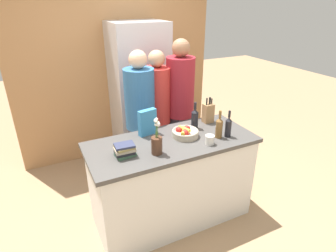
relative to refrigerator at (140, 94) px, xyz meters
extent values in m
plane|color=#A37F5B|center=(-0.20, -1.38, -0.96)|extent=(14.00, 14.00, 0.00)
cube|color=silver|center=(-0.20, -1.38, -0.52)|extent=(1.58, 0.68, 0.89)
cube|color=#474442|center=(-0.20, -1.38, -0.05)|extent=(1.65, 0.71, 0.04)
cube|color=#AD7A4C|center=(-0.20, 0.36, 0.34)|extent=(2.85, 0.12, 2.60)
cube|color=#B7B7BC|center=(0.00, 0.00, 0.00)|extent=(0.72, 0.60, 1.92)
cylinder|color=#B7B7BC|center=(-0.05, -0.31, 0.10)|extent=(0.02, 0.02, 1.06)
cylinder|color=tan|center=(-0.04, -1.35, 0.00)|extent=(0.26, 0.26, 0.06)
torus|color=tan|center=(-0.04, -1.35, 0.03)|extent=(0.26, 0.26, 0.02)
sphere|color=red|center=(-0.05, -1.40, 0.03)|extent=(0.07, 0.07, 0.07)
sphere|color=red|center=(-0.04, -1.34, 0.03)|extent=(0.08, 0.08, 0.08)
sphere|color=red|center=(-0.09, -1.32, 0.04)|extent=(0.07, 0.07, 0.07)
sphere|color=red|center=(-0.01, -1.34, 0.04)|extent=(0.07, 0.07, 0.07)
sphere|color=red|center=(-0.07, -1.41, 0.04)|extent=(0.08, 0.08, 0.08)
cylinder|color=yellow|center=(-0.07, -1.38, 0.05)|extent=(0.13, 0.15, 0.03)
cylinder|color=yellow|center=(-0.05, -1.37, 0.06)|extent=(0.07, 0.14, 0.03)
cube|color=#A87A4C|center=(0.36, -1.15, 0.07)|extent=(0.11, 0.09, 0.21)
cylinder|color=black|center=(0.33, -1.17, 0.21)|extent=(0.01, 0.01, 0.09)
cylinder|color=black|center=(0.34, -1.14, 0.21)|extent=(0.01, 0.01, 0.08)
cylinder|color=black|center=(0.36, -1.16, 0.22)|extent=(0.01, 0.01, 0.09)
cylinder|color=black|center=(0.38, -1.15, 0.21)|extent=(0.01, 0.01, 0.08)
cylinder|color=black|center=(0.40, -1.15, 0.20)|extent=(0.01, 0.01, 0.07)
cylinder|color=#4C2D1E|center=(-0.43, -1.53, 0.05)|extent=(0.10, 0.10, 0.16)
cylinder|color=#477538|center=(-0.41, -1.53, 0.20)|extent=(0.01, 0.02, 0.14)
sphere|color=white|center=(-0.41, -1.53, 0.26)|extent=(0.03, 0.03, 0.03)
cylinder|color=#477538|center=(-0.42, -1.53, 0.21)|extent=(0.02, 0.02, 0.17)
sphere|color=white|center=(-0.42, -1.52, 0.29)|extent=(0.03, 0.03, 0.03)
cylinder|color=#477538|center=(-0.43, -1.53, 0.21)|extent=(0.02, 0.01, 0.16)
sphere|color=white|center=(-0.43, -1.53, 0.28)|extent=(0.03, 0.03, 0.03)
cylinder|color=#477538|center=(-0.43, -1.53, 0.19)|extent=(0.01, 0.01, 0.12)
sphere|color=white|center=(-0.43, -1.53, 0.25)|extent=(0.03, 0.03, 0.03)
cylinder|color=#477538|center=(-0.43, -1.54, 0.21)|extent=(0.02, 0.01, 0.16)
sphere|color=white|center=(-0.43, -1.54, 0.28)|extent=(0.02, 0.02, 0.02)
cylinder|color=#477538|center=(-0.42, -1.54, 0.19)|extent=(0.02, 0.02, 0.13)
sphere|color=white|center=(-0.41, -1.55, 0.25)|extent=(0.04, 0.04, 0.04)
cube|color=teal|center=(-0.35, -1.14, 0.10)|extent=(0.20, 0.10, 0.26)
cylinder|color=silver|center=(0.09, -1.59, 0.01)|extent=(0.09, 0.09, 0.09)
torus|color=silver|center=(0.11, -1.55, 0.02)|extent=(0.03, 0.06, 0.06)
cube|color=#3D6047|center=(-0.69, -1.45, -0.02)|extent=(0.18, 0.14, 0.02)
cube|color=#232328|center=(-0.69, -1.44, 0.01)|extent=(0.17, 0.14, 0.03)
cube|color=#B7A88E|center=(-0.69, -1.44, 0.03)|extent=(0.18, 0.14, 0.03)
cube|color=#99844C|center=(-0.69, -1.45, 0.05)|extent=(0.16, 0.15, 0.02)
cube|color=#2D334C|center=(-0.69, -1.45, 0.07)|extent=(0.17, 0.13, 0.02)
cylinder|color=black|center=(0.34, -1.54, 0.05)|extent=(0.06, 0.06, 0.17)
cone|color=black|center=(0.34, -1.54, 0.16)|extent=(0.06, 0.06, 0.03)
cylinder|color=black|center=(0.34, -1.54, 0.21)|extent=(0.02, 0.02, 0.07)
cylinder|color=brown|center=(0.25, -1.52, 0.06)|extent=(0.07, 0.07, 0.17)
cone|color=brown|center=(0.25, -1.52, 0.16)|extent=(0.07, 0.07, 0.03)
cylinder|color=brown|center=(0.25, -1.52, 0.21)|extent=(0.03, 0.03, 0.07)
cylinder|color=black|center=(0.15, -1.23, 0.06)|extent=(0.07, 0.07, 0.18)
cone|color=black|center=(0.15, -1.23, 0.17)|extent=(0.07, 0.07, 0.03)
cylinder|color=black|center=(0.15, -1.23, 0.22)|extent=(0.03, 0.03, 0.08)
cube|color=#383842|center=(-0.26, -0.71, -0.55)|extent=(0.27, 0.19, 0.82)
cylinder|color=#2D6093|center=(-0.26, -0.71, 0.20)|extent=(0.34, 0.34, 0.68)
sphere|color=#DBAD89|center=(-0.26, -0.71, 0.64)|extent=(0.20, 0.20, 0.20)
cube|color=#383842|center=(-0.01, -0.63, -0.56)|extent=(0.30, 0.26, 0.80)
cylinder|color=red|center=(-0.01, -0.63, 0.17)|extent=(0.32, 0.32, 0.67)
sphere|color=tan|center=(-0.01, -0.63, 0.60)|extent=(0.19, 0.19, 0.19)
cube|color=#383842|center=(0.27, -0.68, -0.53)|extent=(0.31, 0.27, 0.86)
cylinder|color=maroon|center=(0.27, -0.68, 0.25)|extent=(0.34, 0.34, 0.71)
sphere|color=#996B4C|center=(0.27, -0.68, 0.71)|extent=(0.21, 0.21, 0.21)
camera|label=1|loc=(-1.29, -3.52, 1.23)|focal=30.00mm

